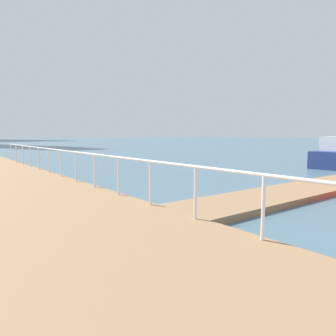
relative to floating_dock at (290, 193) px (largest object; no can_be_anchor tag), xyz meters
name	(u,v)px	position (x,y,z in m)	size (l,w,h in m)	color
ground_plane	(77,168)	(-2.41, 13.07, -0.09)	(300.00, 300.00, 0.00)	#476675
floating_dock	(290,193)	(0.00, 0.00, 0.00)	(11.81, 2.00, 0.18)	#93704C
boardwalk_railing	(118,165)	(-5.56, 1.90, 1.14)	(0.06, 28.66, 1.08)	white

